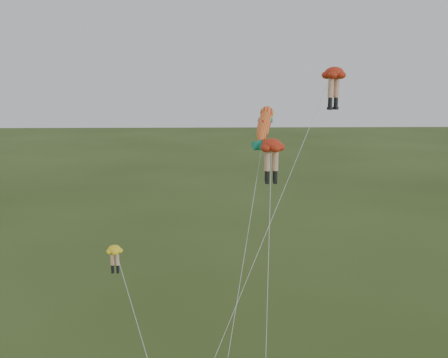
{
  "coord_description": "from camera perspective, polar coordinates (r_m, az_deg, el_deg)",
  "views": [
    {
      "loc": [
        -0.58,
        -24.35,
        18.41
      ],
      "look_at": [
        0.18,
        6.0,
        11.99
      ],
      "focal_mm": 40.0,
      "sensor_mm": 36.0,
      "label": 1
    }
  ],
  "objects": [
    {
      "name": "legs_kite_red_high",
      "position": [
        34.58,
        12.33,
        11.07
      ],
      "size": [
        10.52,
        10.62,
        18.88
      ],
      "rotation": [
        0.0,
        0.0,
        0.49
      ],
      "color": "red",
      "rests_on": "ground"
    },
    {
      "name": "legs_kite_red_mid",
      "position": [
        29.83,
        5.45,
        3.18
      ],
      "size": [
        1.94,
        8.09,
        14.66
      ],
      "rotation": [
        0.0,
        0.0,
        0.06
      ],
      "color": "red",
      "rests_on": "ground"
    },
    {
      "name": "legs_kite_yellow",
      "position": [
        27.18,
        -12.07,
        -9.27
      ],
      "size": [
        4.3,
        5.97,
        9.53
      ],
      "rotation": [
        0.0,
        0.0,
        -0.03
      ],
      "color": "yellow",
      "rests_on": "ground"
    },
    {
      "name": "fish_kite",
      "position": [
        31.26,
        4.59,
        6.08
      ],
      "size": [
        4.15,
        10.31,
        16.69
      ],
      "rotation": [
        0.68,
        0.0,
        -0.3
      ],
      "color": "#F4AB1E",
      "rests_on": "ground"
    }
  ]
}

